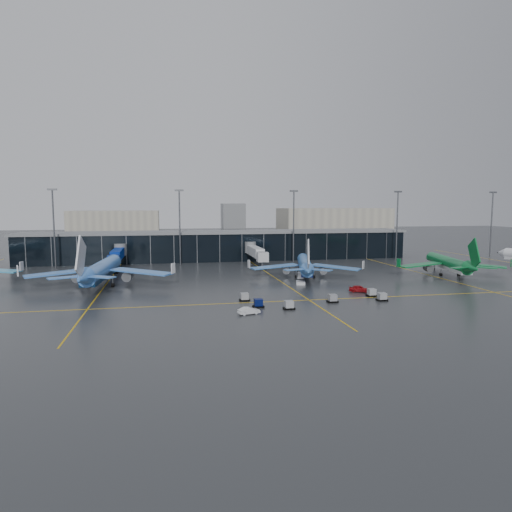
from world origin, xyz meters
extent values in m
plane|color=#282B2D|center=(0.00, 0.00, 0.00)|extent=(600.00, 600.00, 0.00)
cube|color=black|center=(0.00, 62.00, 5.00)|extent=(140.00, 16.00, 10.00)
cube|color=slate|center=(0.00, 62.00, 10.30)|extent=(142.00, 17.00, 0.80)
cylinder|color=#595B60|center=(-35.00, 53.50, 5.20)|extent=(4.00, 4.00, 4.00)
cube|color=navy|center=(-35.00, 40.00, 4.40)|extent=(3.00, 24.00, 3.00)
cylinder|color=#595B60|center=(-35.00, 32.50, 1.30)|extent=(1.00, 1.00, 2.60)
cylinder|color=#595B60|center=(10.00, 53.50, 5.20)|extent=(4.00, 4.00, 4.00)
cube|color=silver|center=(10.00, 40.00, 4.40)|extent=(3.00, 24.00, 3.00)
cylinder|color=#595B60|center=(10.00, 32.50, 1.30)|extent=(1.00, 1.00, 2.60)
cylinder|color=#595B60|center=(-55.00, 50.00, 12.50)|extent=(0.50, 0.50, 25.00)
cube|color=#595B60|center=(-55.00, 50.00, 25.20)|extent=(3.00, 0.40, 0.60)
cylinder|color=#595B60|center=(-15.00, 50.00, 12.50)|extent=(0.50, 0.50, 25.00)
cube|color=#595B60|center=(-15.00, 50.00, 25.20)|extent=(3.00, 0.40, 0.60)
cylinder|color=#595B60|center=(25.00, 50.00, 12.50)|extent=(0.50, 0.50, 25.00)
cube|color=#595B60|center=(25.00, 50.00, 25.20)|extent=(3.00, 0.40, 0.60)
cylinder|color=#595B60|center=(65.00, 50.00, 12.50)|extent=(0.50, 0.50, 25.00)
cube|color=#595B60|center=(65.00, 50.00, 25.20)|extent=(3.00, 0.40, 0.60)
cylinder|color=#595B60|center=(105.00, 50.00, 12.50)|extent=(0.50, 0.50, 25.00)
cube|color=#595B60|center=(105.00, 50.00, 25.20)|extent=(3.00, 0.40, 0.60)
cube|color=#B2AD99|center=(120.00, 260.00, 9.00)|extent=(90.00, 42.00, 18.00)
cube|color=#B2AD99|center=(-60.00, 280.00, 8.00)|extent=(70.00, 38.00, 16.00)
cube|color=#B2AD99|center=(40.00, 300.00, 11.00)|extent=(20.00, 20.00, 22.00)
cube|color=gold|center=(-35.00, 20.00, 0.01)|extent=(0.30, 120.00, 0.02)
cube|color=gold|center=(10.00, 20.00, 0.01)|extent=(0.30, 120.00, 0.02)
cube|color=gold|center=(55.00, 20.00, 0.01)|extent=(0.30, 120.00, 0.02)
cube|color=gold|center=(10.00, -15.00, 0.01)|extent=(220.00, 0.30, 0.02)
cube|color=black|center=(14.05, -18.21, 0.18)|extent=(2.20, 1.50, 0.36)
cube|color=gray|center=(14.05, -18.21, 0.95)|extent=(1.60, 1.50, 1.50)
cube|color=black|center=(24.85, -13.91, 0.18)|extent=(2.20, 1.50, 0.36)
cube|color=#94979C|center=(24.85, -13.91, 0.95)|extent=(1.60, 1.50, 1.50)
cube|color=black|center=(24.92, -18.72, 0.18)|extent=(2.20, 1.50, 0.36)
cube|color=gray|center=(24.92, -18.72, 0.95)|extent=(1.60, 1.50, 1.50)
cube|color=black|center=(-2.05, -19.81, 0.18)|extent=(2.20, 1.50, 0.36)
cube|color=#050F44|center=(-2.05, -19.81, 0.95)|extent=(1.60, 1.50, 1.50)
cube|color=black|center=(3.46, -22.63, 0.18)|extent=(2.20, 1.50, 0.36)
cube|color=#989BA0|center=(3.46, -22.63, 0.95)|extent=(1.60, 1.50, 1.50)
cube|color=black|center=(-3.68, -13.23, 0.18)|extent=(2.20, 1.50, 0.36)
cube|color=gray|center=(-3.68, -13.23, 0.95)|extent=(1.60, 1.50, 1.50)
cube|color=silver|center=(13.90, 4.14, 0.40)|extent=(2.91, 3.64, 0.80)
cube|color=silver|center=(13.90, 4.14, 2.30)|extent=(2.24, 3.14, 2.29)
imported|color=#9C0C11|center=(24.22, -8.72, 0.80)|extent=(5.05, 3.79, 1.60)
imported|color=silver|center=(-4.90, -25.10, 0.69)|extent=(4.41, 2.48, 1.38)
camera|label=1|loc=(-19.76, -106.57, 20.02)|focal=32.00mm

